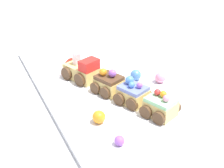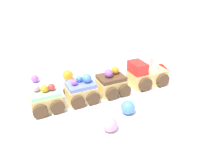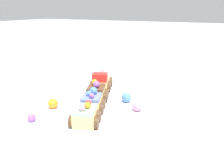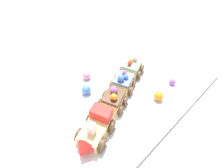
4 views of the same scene
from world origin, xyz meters
name	(u,v)px [view 3 (image 3 of 4)]	position (x,y,z in m)	size (l,w,h in m)	color
ground_plane	(99,104)	(0.00, 0.00, 0.00)	(10.00, 10.00, 0.00)	#B2B2B7
display_board	(99,102)	(0.00, 0.00, 0.01)	(0.74, 0.35, 0.01)	white
cake_train_locomotive	(102,81)	(0.11, 0.05, 0.04)	(0.14, 0.10, 0.07)	#E5C675
cake_car_chocolate	(97,93)	(0.00, 0.01, 0.04)	(0.09, 0.09, 0.07)	#E5C675
cake_car_blueberry	(92,103)	(-0.07, -0.02, 0.04)	(0.09, 0.09, 0.07)	#E5C675
cake_car_mint	(85,116)	(-0.15, -0.05, 0.04)	(0.09, 0.09, 0.06)	#E5C675
gumball_orange	(53,104)	(-0.12, 0.09, 0.03)	(0.03, 0.03, 0.03)	orange
gumball_pink	(137,106)	(-0.02, -0.14, 0.03)	(0.03, 0.03, 0.03)	pink
gumball_purple	(31,118)	(-0.21, 0.09, 0.02)	(0.02, 0.02, 0.02)	#9956C6
gumball_blue	(127,98)	(0.03, -0.08, 0.03)	(0.03, 0.03, 0.03)	#4C84E0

